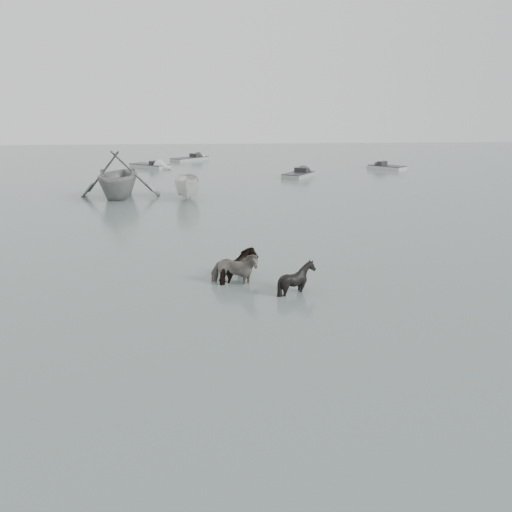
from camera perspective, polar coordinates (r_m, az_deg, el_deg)
name	(u,v)px	position (r m, az deg, el deg)	size (l,w,h in m)	color
ground	(217,297)	(15.52, -4.50, -4.75)	(140.00, 140.00, 0.00)	#54645E
pony_pinto	(234,264)	(16.42, -2.52, -0.91)	(0.76, 1.66, 1.40)	black
pony_dark	(239,260)	(16.86, -1.93, -0.45)	(1.38, 1.18, 1.39)	black
pony_black	(297,272)	(15.76, 4.69, -1.88)	(1.06, 1.19, 1.31)	black
rowboat_trail	(118,173)	(34.00, -15.49, 9.14)	(5.22, 6.04, 3.18)	gray
boat_small	(188,186)	(32.77, -7.80, 7.96)	(1.60, 4.26, 1.64)	silver
skiff_port	(299,173)	(42.94, 4.88, 9.46)	(4.74, 1.60, 0.75)	#959795
skiff_mid	(150,164)	(50.66, -12.03, 10.23)	(5.73, 1.60, 0.75)	#A8ABA8
skiff_star	(387,165)	(49.97, 14.77, 9.97)	(4.68, 1.60, 0.75)	#B6B7B2
skiff_far	(190,157)	(57.11, -7.58, 11.12)	(6.22, 1.60, 0.75)	#9EA09E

